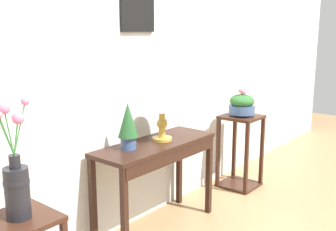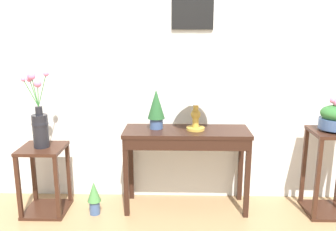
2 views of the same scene
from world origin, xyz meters
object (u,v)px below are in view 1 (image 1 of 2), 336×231
at_px(table_lamp, 162,97).
at_px(potted_plant_on_console, 128,124).
at_px(console_table, 158,156).
at_px(pedestal_stand_right, 240,151).
at_px(planter_bowl_wide_right, 242,104).
at_px(flower_vase_tall_left, 16,181).

distance_m(table_lamp, potted_plant_on_console, 0.40).
height_order(console_table, table_lamp, table_lamp).
xyz_separation_m(pedestal_stand_right, planter_bowl_wide_right, (0.00, -0.00, 0.53)).
bearing_deg(pedestal_stand_right, potted_plant_on_console, 176.32).
xyz_separation_m(console_table, table_lamp, (0.08, 0.02, 0.49)).
bearing_deg(flower_vase_tall_left, potted_plant_on_console, 8.36).
height_order(potted_plant_on_console, flower_vase_tall_left, flower_vase_tall_left).
height_order(table_lamp, planter_bowl_wide_right, table_lamp).
bearing_deg(pedestal_stand_right, console_table, 178.18).
bearing_deg(console_table, potted_plant_on_console, 167.76).
xyz_separation_m(potted_plant_on_console, flower_vase_tall_left, (-1.04, -0.15, -0.12)).
relative_size(table_lamp, potted_plant_on_console, 1.39).
bearing_deg(planter_bowl_wide_right, flower_vase_tall_left, -178.93).
distance_m(console_table, table_lamp, 0.50).
bearing_deg(table_lamp, pedestal_stand_right, -3.02).
height_order(pedestal_stand_right, planter_bowl_wide_right, planter_bowl_wide_right).
bearing_deg(flower_vase_tall_left, pedestal_stand_right, 1.08).
distance_m(potted_plant_on_console, pedestal_stand_right, 1.71).
distance_m(table_lamp, flower_vase_tall_left, 1.44).
xyz_separation_m(table_lamp, planter_bowl_wide_right, (1.24, -0.07, -0.23)).
height_order(potted_plant_on_console, pedestal_stand_right, potted_plant_on_console).
distance_m(table_lamp, planter_bowl_wide_right, 1.26).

